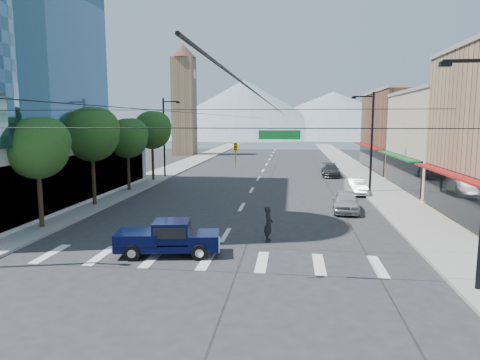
{
  "coord_description": "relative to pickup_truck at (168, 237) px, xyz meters",
  "views": [
    {
      "loc": [
        3.67,
        -17.51,
        6.5
      ],
      "look_at": [
        0.67,
        7.35,
        3.0
      ],
      "focal_mm": 32.0,
      "sensor_mm": 36.0,
      "label": 1
    }
  ],
  "objects": [
    {
      "name": "lamp_pole_nw",
      "position": [
        -8.45,
        27.97,
        4.06
      ],
      "size": [
        2.0,
        0.25,
        9.0
      ],
      "color": "black",
      "rests_on": "ground"
    },
    {
      "name": "tree_midnear",
      "position": [
        -8.85,
        11.06,
        4.71
      ],
      "size": [
        4.09,
        4.09,
        7.52
      ],
      "color": "black",
      "rests_on": "ground"
    },
    {
      "name": "signal_rig",
      "position": [
        2.41,
        -3.03,
        3.76
      ],
      "size": [
        21.8,
        0.2,
        9.0
      ],
      "color": "black",
      "rests_on": "ground"
    },
    {
      "name": "mountain_left",
      "position": [
        -12.78,
        147.97,
        10.12
      ],
      "size": [
        80.0,
        80.0,
        22.0
      ],
      "primitive_type": "cone",
      "color": "gray",
      "rests_on": "ground"
    },
    {
      "name": "pickup_truck",
      "position": [
        0.0,
        0.0,
        0.0
      ],
      "size": [
        5.22,
        2.52,
        1.7
      ],
      "rotation": [
        0.0,
        0.0,
        0.15
      ],
      "color": "black",
      "rests_on": "ground"
    },
    {
      "name": "pedestrian",
      "position": [
        4.72,
        2.97,
        0.07
      ],
      "size": [
        0.5,
        0.72,
        1.91
      ],
      "primitive_type": "imported",
      "rotation": [
        0.0,
        0.0,
        1.51
      ],
      "color": "black",
      "rests_on": "ground"
    },
    {
      "name": "parked_car_mid",
      "position": [
        11.62,
        18.87,
        -0.21
      ],
      "size": [
        1.69,
        4.2,
        1.36
      ],
      "primitive_type": "imported",
      "rotation": [
        0.0,
        0.0,
        0.06
      ],
      "color": "white",
      "rests_on": "ground"
    },
    {
      "name": "tree_far",
      "position": [
        -8.85,
        25.06,
        4.71
      ],
      "size": [
        4.09,
        4.09,
        7.52
      ],
      "color": "black",
      "rests_on": "ground"
    },
    {
      "name": "clock_tower",
      "position": [
        -14.28,
        59.97,
        9.76
      ],
      "size": [
        4.8,
        4.8,
        20.4
      ],
      "color": "#8C6B4C",
      "rests_on": "ground"
    },
    {
      "name": "tree_near",
      "position": [
        -8.85,
        4.06,
        4.11
      ],
      "size": [
        3.65,
        3.64,
        6.71
      ],
      "color": "black",
      "rests_on": "ground"
    },
    {
      "name": "ground",
      "position": [
        2.22,
        -2.03,
        -0.88
      ],
      "size": [
        160.0,
        160.0,
        0.0
      ],
      "primitive_type": "plane",
      "color": "#28282B",
      "rests_on": "ground"
    },
    {
      "name": "parked_car_near",
      "position": [
        9.82,
        11.27,
        -0.12
      ],
      "size": [
        2.13,
        4.59,
        1.52
      ],
      "primitive_type": "imported",
      "rotation": [
        0.0,
        0.0,
        -0.07
      ],
      "color": "#B6B7BB",
      "rests_on": "ground"
    },
    {
      "name": "parked_car_far",
      "position": [
        10.47,
        30.95,
        -0.17
      ],
      "size": [
        2.13,
        4.99,
        1.44
      ],
      "primitive_type": "imported",
      "rotation": [
        0.0,
        0.0,
        -0.02
      ],
      "color": "#303032",
      "rests_on": "ground"
    },
    {
      "name": "sidewalk_right",
      "position": [
        14.22,
        37.97,
        -0.81
      ],
      "size": [
        4.0,
        120.0,
        0.15
      ],
      "primitive_type": "cube",
      "color": "gray",
      "rests_on": "ground"
    },
    {
      "name": "lamp_pole_ne",
      "position": [
        12.89,
        19.97,
        4.06
      ],
      "size": [
        2.0,
        0.25,
        9.0
      ],
      "color": "black",
      "rests_on": "ground"
    },
    {
      "name": "shop_mid",
      "position": [
        22.22,
        21.97,
        3.62
      ],
      "size": [
        12.0,
        14.0,
        9.0
      ],
      "primitive_type": "cube",
      "color": "tan",
      "rests_on": "ground"
    },
    {
      "name": "mountain_right",
      "position": [
        22.22,
        157.97,
        8.12
      ],
      "size": [
        90.0,
        90.0,
        18.0
      ],
      "primitive_type": "cone",
      "color": "gray",
      "rests_on": "ground"
    },
    {
      "name": "tree_midfar",
      "position": [
        -8.85,
        18.06,
        4.11
      ],
      "size": [
        3.65,
        3.64,
        6.71
      ],
      "color": "black",
      "rests_on": "ground"
    },
    {
      "name": "shop_far",
      "position": [
        22.22,
        37.97,
        4.12
      ],
      "size": [
        12.0,
        18.0,
        10.0
      ],
      "primitive_type": "cube",
      "color": "brown",
      "rests_on": "ground"
    },
    {
      "name": "sidewalk_left",
      "position": [
        -9.78,
        37.97,
        -0.81
      ],
      "size": [
        4.0,
        120.0,
        0.15
      ],
      "primitive_type": "cube",
      "color": "gray",
      "rests_on": "ground"
    }
  ]
}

